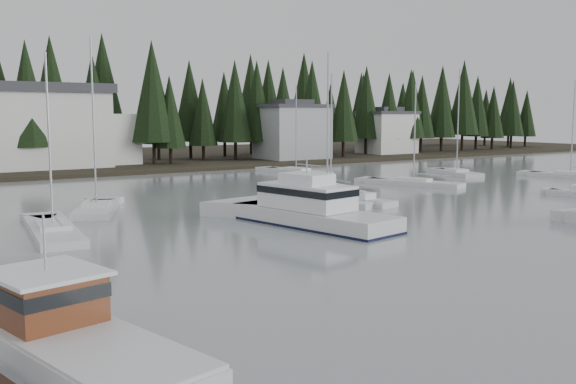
{
  "coord_description": "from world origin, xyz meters",
  "views": [
    {
      "loc": [
        -21.28,
        -5.61,
        7.45
      ],
      "look_at": [
        1.55,
        28.16,
        2.5
      ],
      "focal_mm": 40.0,
      "sensor_mm": 36.0,
      "label": 1
    }
  ],
  "objects_px": {
    "cabin_cruiser_center": "(311,213)",
    "sailboat_1": "(570,177)",
    "sailboat_2": "(327,204)",
    "house_east_b": "(387,131)",
    "runabout_1": "(362,203)",
    "harbor_inn": "(24,127)",
    "sailboat_4": "(296,173)",
    "sailboat_5": "(331,191)",
    "sailboat_10": "(456,174)",
    "lobster_boat_brown": "(68,344)",
    "sailboat_9": "(414,185)",
    "house_east_a": "(292,131)",
    "sailboat_8": "(53,234)",
    "sailboat_6": "(97,211)"
  },
  "relations": [
    {
      "from": "harbor_inn",
      "to": "sailboat_10",
      "type": "relative_size",
      "value": 2.18
    },
    {
      "from": "harbor_inn",
      "to": "sailboat_4",
      "type": "xyz_separation_m",
      "value": [
        27.62,
        -21.81,
        -5.72
      ]
    },
    {
      "from": "sailboat_5",
      "to": "runabout_1",
      "type": "relative_size",
      "value": 1.93
    },
    {
      "from": "harbor_inn",
      "to": "runabout_1",
      "type": "height_order",
      "value": "harbor_inn"
    },
    {
      "from": "lobster_boat_brown",
      "to": "sailboat_2",
      "type": "height_order",
      "value": "sailboat_2"
    },
    {
      "from": "harbor_inn",
      "to": "lobster_boat_brown",
      "type": "distance_m",
      "value": 70.31
    },
    {
      "from": "harbor_inn",
      "to": "sailboat_9",
      "type": "xyz_separation_m",
      "value": [
        30.35,
        -39.64,
        -5.72
      ]
    },
    {
      "from": "runabout_1",
      "to": "cabin_cruiser_center",
      "type": "bearing_deg",
      "value": 109.62
    },
    {
      "from": "sailboat_1",
      "to": "sailboat_4",
      "type": "height_order",
      "value": "sailboat_1"
    },
    {
      "from": "sailboat_9",
      "to": "sailboat_2",
      "type": "bearing_deg",
      "value": 91.03
    },
    {
      "from": "sailboat_1",
      "to": "sailboat_5",
      "type": "distance_m",
      "value": 32.34
    },
    {
      "from": "house_east_b",
      "to": "sailboat_8",
      "type": "relative_size",
      "value": 0.81
    },
    {
      "from": "house_east_b",
      "to": "runabout_1",
      "type": "height_order",
      "value": "house_east_b"
    },
    {
      "from": "house_east_b",
      "to": "sailboat_10",
      "type": "relative_size",
      "value": 0.71
    },
    {
      "from": "sailboat_2",
      "to": "sailboat_4",
      "type": "distance_m",
      "value": 27.9
    },
    {
      "from": "sailboat_2",
      "to": "sailboat_6",
      "type": "relative_size",
      "value": 0.94
    },
    {
      "from": "cabin_cruiser_center",
      "to": "sailboat_1",
      "type": "height_order",
      "value": "sailboat_1"
    },
    {
      "from": "harbor_inn",
      "to": "sailboat_2",
      "type": "xyz_separation_m",
      "value": [
        13.89,
        -46.09,
        -5.7
      ]
    },
    {
      "from": "cabin_cruiser_center",
      "to": "sailboat_2",
      "type": "relative_size",
      "value": 1.01
    },
    {
      "from": "house_east_a",
      "to": "sailboat_4",
      "type": "xyz_separation_m",
      "value": [
        -11.34,
        -17.47,
        -4.85
      ]
    },
    {
      "from": "sailboat_4",
      "to": "sailboat_5",
      "type": "xyz_separation_m",
      "value": [
        -7.98,
        -17.38,
        0.01
      ]
    },
    {
      "from": "sailboat_1",
      "to": "house_east_b",
      "type": "bearing_deg",
      "value": -26.43
    },
    {
      "from": "sailboat_8",
      "to": "sailboat_5",
      "type": "bearing_deg",
      "value": -66.9
    },
    {
      "from": "sailboat_5",
      "to": "sailboat_9",
      "type": "xyz_separation_m",
      "value": [
        10.7,
        -0.46,
        -0.01
      ]
    },
    {
      "from": "sailboat_4",
      "to": "sailboat_6",
      "type": "bearing_deg",
      "value": 112.13
    },
    {
      "from": "house_east_a",
      "to": "sailboat_10",
      "type": "height_order",
      "value": "sailboat_10"
    },
    {
      "from": "sailboat_2",
      "to": "sailboat_4",
      "type": "relative_size",
      "value": 1.12
    },
    {
      "from": "sailboat_6",
      "to": "sailboat_10",
      "type": "distance_m",
      "value": 46.87
    },
    {
      "from": "house_east_a",
      "to": "sailboat_1",
      "type": "relative_size",
      "value": 0.89
    },
    {
      "from": "sailboat_2",
      "to": "house_east_a",
      "type": "bearing_deg",
      "value": -50.84
    },
    {
      "from": "sailboat_10",
      "to": "runabout_1",
      "type": "xyz_separation_m",
      "value": [
        -27.0,
        -13.59,
        0.05
      ]
    },
    {
      "from": "cabin_cruiser_center",
      "to": "sailboat_9",
      "type": "distance_m",
      "value": 27.16
    },
    {
      "from": "sailboat_2",
      "to": "sailboat_9",
      "type": "xyz_separation_m",
      "value": [
        16.46,
        6.45,
        -0.03
      ]
    },
    {
      "from": "sailboat_4",
      "to": "sailboat_6",
      "type": "xyz_separation_m",
      "value": [
        -30.93,
        -17.76,
        0.03
      ]
    },
    {
      "from": "sailboat_2",
      "to": "sailboat_4",
      "type": "height_order",
      "value": "sailboat_2"
    },
    {
      "from": "sailboat_4",
      "to": "sailboat_5",
      "type": "distance_m",
      "value": 19.12
    },
    {
      "from": "sailboat_9",
      "to": "sailboat_10",
      "type": "relative_size",
      "value": 0.83
    },
    {
      "from": "sailboat_1",
      "to": "sailboat_9",
      "type": "height_order",
      "value": "sailboat_1"
    },
    {
      "from": "sailboat_1",
      "to": "sailboat_6",
      "type": "height_order",
      "value": "sailboat_6"
    },
    {
      "from": "cabin_cruiser_center",
      "to": "house_east_a",
      "type": "bearing_deg",
      "value": -43.22
    },
    {
      "from": "harbor_inn",
      "to": "lobster_boat_brown",
      "type": "bearing_deg",
      "value": -101.02
    },
    {
      "from": "sailboat_1",
      "to": "sailboat_2",
      "type": "bearing_deg",
      "value": 79.1
    },
    {
      "from": "sailboat_4",
      "to": "sailboat_2",
      "type": "bearing_deg",
      "value": 142.78
    },
    {
      "from": "sailboat_2",
      "to": "cabin_cruiser_center",
      "type": "bearing_deg",
      "value": 116.42
    },
    {
      "from": "house_east_b",
      "to": "sailboat_1",
      "type": "height_order",
      "value": "sailboat_1"
    },
    {
      "from": "lobster_boat_brown",
      "to": "sailboat_9",
      "type": "distance_m",
      "value": 52.59
    },
    {
      "from": "lobster_boat_brown",
      "to": "cabin_cruiser_center",
      "type": "distance_m",
      "value": 25.53
    },
    {
      "from": "cabin_cruiser_center",
      "to": "sailboat_8",
      "type": "xyz_separation_m",
      "value": [
        -15.36,
        6.19,
        -0.76
      ]
    },
    {
      "from": "sailboat_2",
      "to": "sailboat_9",
      "type": "bearing_deg",
      "value": -88.48
    },
    {
      "from": "lobster_boat_brown",
      "to": "cabin_cruiser_center",
      "type": "bearing_deg",
      "value": -64.63
    }
  ]
}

